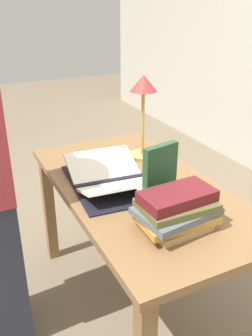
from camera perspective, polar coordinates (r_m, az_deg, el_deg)
The scene contains 7 objects.
ground_plane at distance 2.20m, azimuth 1.69°, elevation -19.86°, with size 12.00×12.00×0.00m, color #70604C.
reading_desk at distance 1.81m, azimuth 1.94°, elevation -5.63°, with size 1.31×0.69×0.73m.
open_book at distance 1.77m, azimuth -2.42°, elevation -1.59°, with size 0.54×0.40×0.09m.
book_stack_tall at distance 1.43m, azimuth 7.70°, elevation -6.37°, with size 0.24×0.32×0.16m.
book_standing_upright at distance 1.55m, azimuth 5.17°, elevation -1.20°, with size 0.06×0.17×0.27m.
reading_lamp at distance 1.97m, azimuth 2.64°, elevation 10.54°, with size 0.15×0.15×0.45m.
coffee_mug at distance 1.56m, azimuth 3.20°, elevation -4.58°, with size 0.11×0.08×0.09m.
Camera 1 is at (1.37, -0.74, 1.55)m, focal length 40.00 mm.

